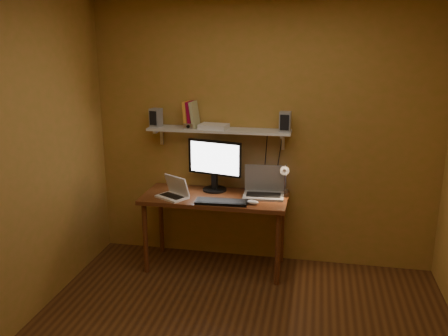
% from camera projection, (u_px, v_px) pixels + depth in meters
% --- Properties ---
extents(room, '(3.44, 3.24, 2.64)m').
position_uv_depth(room, '(235.00, 182.00, 3.15)').
color(room, '#593316').
rests_on(room, ground).
extents(desk, '(1.40, 0.60, 0.75)m').
position_uv_depth(desk, '(215.00, 204.00, 4.61)').
color(desk, brown).
rests_on(desk, ground).
extents(wall_shelf, '(1.40, 0.25, 0.21)m').
position_uv_depth(wall_shelf, '(219.00, 130.00, 4.61)').
color(wall_shelf, silver).
rests_on(wall_shelf, room).
extents(monitor, '(0.56, 0.29, 0.51)m').
position_uv_depth(monitor, '(214.00, 163.00, 4.68)').
color(monitor, black).
rests_on(monitor, desk).
extents(laptop, '(0.40, 0.30, 0.29)m').
position_uv_depth(laptop, '(264.00, 188.00, 4.59)').
color(laptop, gray).
rests_on(laptop, desk).
extents(netbook, '(0.35, 0.32, 0.21)m').
position_uv_depth(netbook, '(174.00, 191.00, 4.53)').
color(netbook, white).
rests_on(netbook, desk).
extents(keyboard, '(0.49, 0.18, 0.03)m').
position_uv_depth(keyboard, '(222.00, 202.00, 4.38)').
color(keyboard, black).
rests_on(keyboard, desk).
extents(mouse, '(0.12, 0.09, 0.04)m').
position_uv_depth(mouse, '(253.00, 202.00, 4.35)').
color(mouse, white).
rests_on(mouse, desk).
extents(desk_lamp, '(0.09, 0.23, 0.38)m').
position_uv_depth(desk_lamp, '(285.00, 175.00, 4.53)').
color(desk_lamp, silver).
rests_on(desk_lamp, desk).
extents(speaker_left, '(0.12, 0.12, 0.18)m').
position_uv_depth(speaker_left, '(156.00, 117.00, 4.71)').
color(speaker_left, gray).
rests_on(speaker_left, wall_shelf).
extents(speaker_right, '(0.11, 0.11, 0.19)m').
position_uv_depth(speaker_right, '(285.00, 122.00, 4.45)').
color(speaker_right, gray).
rests_on(speaker_right, wall_shelf).
extents(books, '(0.14, 0.18, 0.26)m').
position_uv_depth(books, '(191.00, 115.00, 4.63)').
color(books, gold).
rests_on(books, wall_shelf).
extents(shelf_camera, '(0.09, 0.04, 0.05)m').
position_uv_depth(shelf_camera, '(189.00, 126.00, 4.58)').
color(shelf_camera, silver).
rests_on(shelf_camera, wall_shelf).
extents(router, '(0.29, 0.21, 0.05)m').
position_uv_depth(router, '(214.00, 126.00, 4.60)').
color(router, white).
rests_on(router, wall_shelf).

